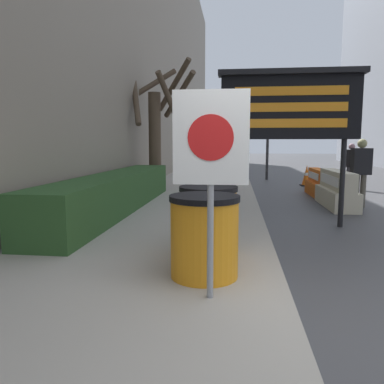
% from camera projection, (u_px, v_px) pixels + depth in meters
% --- Properties ---
extents(ground_plane, '(120.00, 120.00, 0.00)m').
position_uv_depth(ground_plane, '(298.00, 334.00, 3.16)').
color(ground_plane, '#3F3F42').
extents(sidewalk_left, '(3.71, 56.00, 0.17)m').
position_uv_depth(sidewalk_left, '(87.00, 313.00, 3.36)').
color(sidewalk_left, gray).
rests_on(sidewalk_left, ground_plane).
extents(hedge_strip, '(0.90, 6.76, 0.79)m').
position_uv_depth(hedge_strip, '(116.00, 192.00, 8.09)').
color(hedge_strip, '#284C23').
rests_on(hedge_strip, sidewalk_left).
extents(bare_tree, '(2.50, 2.30, 4.07)m').
position_uv_depth(bare_tree, '(158.00, 122.00, 11.72)').
color(bare_tree, '#4C3D2D').
rests_on(bare_tree, sidewalk_left).
extents(barrel_drum_foreground, '(0.75, 0.75, 0.89)m').
position_uv_depth(barrel_drum_foreground, '(204.00, 236.00, 4.01)').
color(barrel_drum_foreground, orange).
rests_on(barrel_drum_foreground, sidewalk_left).
extents(barrel_drum_middle, '(0.75, 0.75, 0.89)m').
position_uv_depth(barrel_drum_middle, '(208.00, 220.00, 4.84)').
color(barrel_drum_middle, orange).
rests_on(barrel_drum_middle, sidewalk_left).
extents(warning_sign, '(0.68, 0.08, 1.90)m').
position_uv_depth(warning_sign, '(211.00, 153.00, 3.31)').
color(warning_sign, gray).
rests_on(warning_sign, sidewalk_left).
extents(message_board, '(2.69, 0.36, 2.96)m').
position_uv_depth(message_board, '(290.00, 107.00, 7.06)').
color(message_board, black).
rests_on(message_board, ground_plane).
extents(jersey_barrier_cream, '(0.61, 2.18, 0.92)m').
position_uv_depth(jersey_barrier_cream, '(337.00, 191.00, 9.49)').
color(jersey_barrier_cream, beige).
rests_on(jersey_barrier_cream, ground_plane).
extents(jersey_barrier_orange_far, '(0.51, 1.76, 0.82)m').
position_uv_depth(jersey_barrier_orange_far, '(318.00, 184.00, 11.59)').
color(jersey_barrier_orange_far, orange).
rests_on(jersey_barrier_orange_far, ground_plane).
extents(traffic_cone_near, '(0.44, 0.44, 0.79)m').
position_uv_depth(traffic_cone_near, '(307.00, 176.00, 14.24)').
color(traffic_cone_near, black).
rests_on(traffic_cone_near, ground_plane).
extents(traffic_cone_mid, '(0.31, 0.31, 0.56)m').
position_uv_depth(traffic_cone_mid, '(337.00, 192.00, 10.32)').
color(traffic_cone_mid, black).
rests_on(traffic_cone_mid, ground_plane).
extents(traffic_light_near_curb, '(0.28, 0.44, 4.00)m').
position_uv_depth(traffic_light_near_curb, '(269.00, 114.00, 16.33)').
color(traffic_light_near_curb, '#2D2D30').
rests_on(traffic_light_near_curb, ground_plane).
extents(pedestrian_worker, '(0.47, 0.48, 1.61)m').
position_uv_depth(pedestrian_worker, '(351.00, 162.00, 13.18)').
color(pedestrian_worker, '#333338').
rests_on(pedestrian_worker, ground_plane).
extents(pedestrian_passerby, '(0.47, 0.30, 1.72)m').
position_uv_depth(pedestrian_passerby, '(361.00, 167.00, 9.33)').
color(pedestrian_passerby, '#514C42').
rests_on(pedestrian_passerby, ground_plane).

